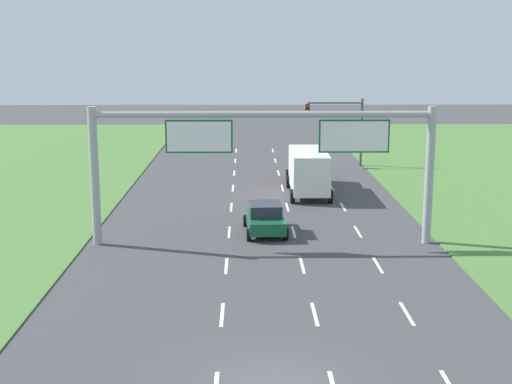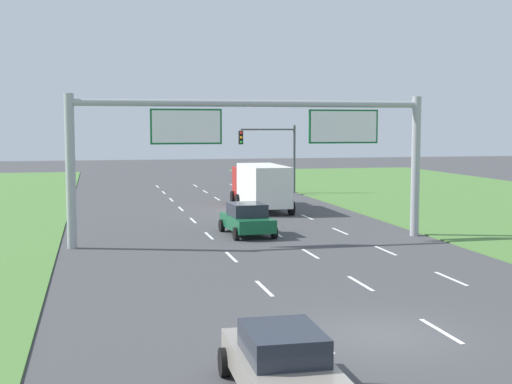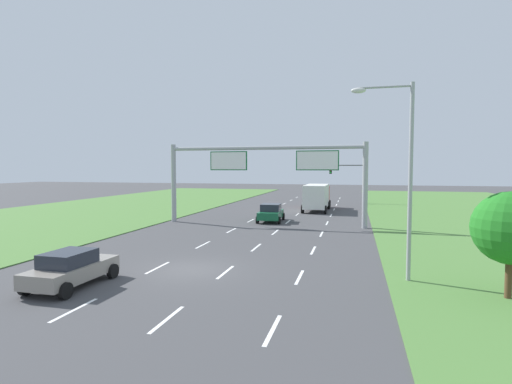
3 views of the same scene
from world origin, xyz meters
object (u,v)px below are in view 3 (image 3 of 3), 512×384
Objects in this scene: car_near_red at (71,268)px; street_lamp at (401,164)px; roadside_tree_near at (510,228)px; sign_gantry at (266,168)px; box_truck at (317,196)px; traffic_light_mast at (349,175)px; car_lead_silver at (271,213)px.

car_near_red is 14.52m from street_lamp.
car_near_red is 0.48× the size of street_lamp.
street_lamp is 2.10× the size of roadside_tree_near.
sign_gantry is 17.90m from street_lamp.
car_near_red is 33.05m from box_truck.
street_lamp reaches higher than traffic_light_mast.
car_near_red is 0.97× the size of car_lead_silver.
box_truck is at bearing 102.27° from street_lamp.
car_near_red is at bearing -171.50° from roadside_tree_near.
box_truck is 0.49× the size of sign_gantry.
traffic_light_mast is at bearing 74.26° from sign_gantry.
traffic_light_mast reaches higher than roadside_tree_near.
car_near_red is 1.01× the size of roadside_tree_near.
sign_gantry is at bearing -105.74° from traffic_light_mast.
traffic_light_mast is (6.63, 21.35, 3.05)m from car_lead_silver.
traffic_light_mast is (3.43, 10.63, 2.21)m from box_truck.
car_lead_silver is at bearing 124.42° from roadside_tree_near.
box_truck reaches higher than car_near_red.
sign_gantry is (3.92, 19.41, 4.14)m from car_near_red.
car_near_red is 0.48× the size of box_truck.
roadside_tree_near is at bearing -58.97° from car_lead_silver.
box_truck is 13.64m from sign_gantry.
car_lead_silver is 20.21m from street_lamp.
street_lamp is at bearing -65.22° from car_lead_silver.
box_truck is at bearing 108.27° from roadside_tree_near.
car_near_red is at bearing -101.43° from sign_gantry.
sign_gantry reaches higher than roadside_tree_near.
roadside_tree_near is (9.82, -29.73, 1.04)m from box_truck.
roadside_tree_near reaches higher than car_near_red.
traffic_light_mast reaches higher than car_near_red.
sign_gantry is at bearing -103.51° from box_truck.
street_lamp is (9.33, -17.41, 4.26)m from car_lead_silver.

